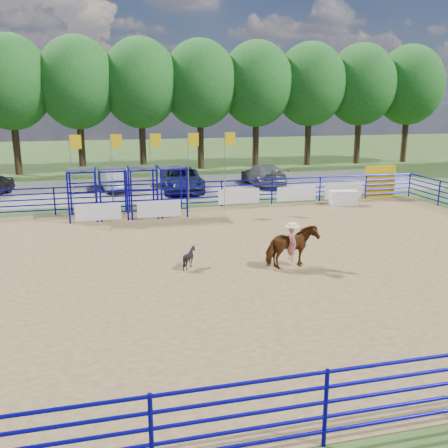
{
  "coord_description": "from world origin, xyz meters",
  "views": [
    {
      "loc": [
        -3.52,
        -16.93,
        5.95
      ],
      "look_at": [
        0.91,
        1.0,
        1.3
      ],
      "focal_mm": 40.0,
      "sensor_mm": 36.0,
      "label": 1
    }
  ],
  "objects_px": {
    "car_b": "(114,179)",
    "car_c": "(182,179)",
    "announcer_table": "(343,198)",
    "car_d": "(263,175)",
    "calf": "(189,258)",
    "horse_and_rider": "(292,245)"
  },
  "relations": [
    {
      "from": "car_b",
      "to": "car_c",
      "type": "distance_m",
      "value": 4.62
    },
    {
      "from": "car_b",
      "to": "car_c",
      "type": "height_order",
      "value": "car_c"
    },
    {
      "from": "announcer_table",
      "to": "car_d",
      "type": "bearing_deg",
      "value": 107.18
    },
    {
      "from": "car_b",
      "to": "car_d",
      "type": "bearing_deg",
      "value": 168.41
    },
    {
      "from": "calf",
      "to": "announcer_table",
      "type": "bearing_deg",
      "value": -60.96
    },
    {
      "from": "horse_and_rider",
      "to": "car_c",
      "type": "distance_m",
      "value": 16.37
    },
    {
      "from": "calf",
      "to": "car_b",
      "type": "distance_m",
      "value": 17.08
    },
    {
      "from": "announcer_table",
      "to": "car_d",
      "type": "distance_m",
      "value": 7.9
    },
    {
      "from": "horse_and_rider",
      "to": "calf",
      "type": "bearing_deg",
      "value": 165.51
    },
    {
      "from": "calf",
      "to": "car_c",
      "type": "bearing_deg",
      "value": -19.06
    },
    {
      "from": "calf",
      "to": "car_b",
      "type": "xyz_separation_m",
      "value": [
        -2.11,
        16.94,
        0.36
      ]
    },
    {
      "from": "announcer_table",
      "to": "car_c",
      "type": "distance_m",
      "value": 10.61
    },
    {
      "from": "announcer_table",
      "to": "horse_and_rider",
      "type": "height_order",
      "value": "horse_and_rider"
    },
    {
      "from": "car_c",
      "to": "car_d",
      "type": "bearing_deg",
      "value": 12.87
    },
    {
      "from": "car_c",
      "to": "car_d",
      "type": "xyz_separation_m",
      "value": [
        5.93,
        0.9,
        -0.03
      ]
    },
    {
      "from": "horse_and_rider",
      "to": "car_c",
      "type": "bearing_deg",
      "value": 94.56
    },
    {
      "from": "horse_and_rider",
      "to": "calf",
      "type": "height_order",
      "value": "horse_and_rider"
    },
    {
      "from": "calf",
      "to": "car_b",
      "type": "relative_size",
      "value": 0.17
    },
    {
      "from": "announcer_table",
      "to": "calf",
      "type": "xyz_separation_m",
      "value": [
        -10.52,
        -8.76,
        -0.03
      ]
    },
    {
      "from": "horse_and_rider",
      "to": "calf",
      "type": "distance_m",
      "value": 3.7
    },
    {
      "from": "announcer_table",
      "to": "car_c",
      "type": "bearing_deg",
      "value": 141.2
    },
    {
      "from": "horse_and_rider",
      "to": "car_b",
      "type": "distance_m",
      "value": 18.74
    }
  ]
}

